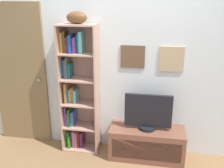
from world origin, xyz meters
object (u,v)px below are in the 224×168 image
at_px(football, 77,18).
at_px(television, 148,113).
at_px(tv_stand, 147,143).
at_px(door, 20,76).
at_px(bookshelf, 77,91).

height_order(football, television, football).
height_order(tv_stand, television, television).
bearing_deg(door, television, -5.56).
bearing_deg(television, football, 176.28).
height_order(television, door, door).
relative_size(football, tv_stand, 0.27).
relative_size(bookshelf, television, 2.89).
bearing_deg(football, tv_stand, -3.79).
bearing_deg(door, football, -7.41).
xyz_separation_m(football, tv_stand, (0.93, -0.06, -1.64)).
xyz_separation_m(bookshelf, television, (0.99, -0.09, -0.20)).
height_order(bookshelf, football, football).
bearing_deg(football, television, -3.72).
height_order(football, tv_stand, football).
xyz_separation_m(tv_stand, door, (-1.85, 0.18, 0.81)).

